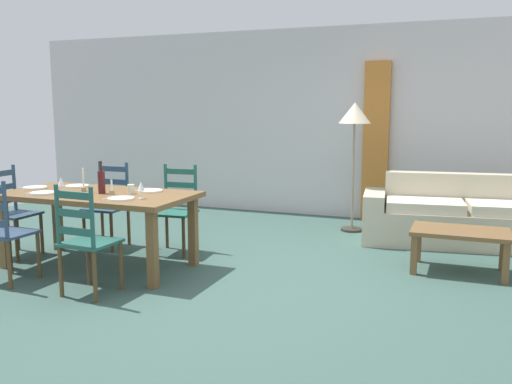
% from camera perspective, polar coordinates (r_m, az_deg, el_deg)
% --- Properties ---
extents(ground_plane, '(9.60, 9.60, 0.02)m').
position_cam_1_polar(ground_plane, '(5.17, -2.84, -9.10)').
color(ground_plane, '#38554C').
extents(wall_far, '(9.60, 0.16, 2.70)m').
position_cam_1_polar(wall_far, '(8.04, 6.80, 7.17)').
color(wall_far, silver).
rests_on(wall_far, ground_plane).
extents(curtain_panel_left, '(0.35, 0.08, 2.20)m').
position_cam_1_polar(curtain_panel_left, '(7.75, 12.41, 5.11)').
color(curtain_panel_left, '#C27530').
rests_on(curtain_panel_left, ground_plane).
extents(dining_table, '(1.90, 0.96, 0.75)m').
position_cam_1_polar(dining_table, '(5.60, -16.21, -0.95)').
color(dining_table, brown).
rests_on(dining_table, ground_plane).
extents(dining_chair_near_left, '(0.43, 0.41, 0.96)m').
position_cam_1_polar(dining_chair_near_left, '(5.42, -24.95, -3.75)').
color(dining_chair_near_left, '#2F4460').
rests_on(dining_chair_near_left, ground_plane).
extents(dining_chair_near_right, '(0.44, 0.42, 0.96)m').
position_cam_1_polar(dining_chair_near_right, '(4.81, -17.38, -4.86)').
color(dining_chair_near_right, '#23584E').
rests_on(dining_chair_near_right, ground_plane).
extents(dining_chair_far_left, '(0.43, 0.41, 0.96)m').
position_cam_1_polar(dining_chair_far_left, '(6.44, -15.15, -1.31)').
color(dining_chair_far_left, navy).
rests_on(dining_chair_far_left, ground_plane).
extents(dining_chair_far_right, '(0.45, 0.43, 0.96)m').
position_cam_1_polar(dining_chair_far_right, '(6.03, -8.31, -1.79)').
color(dining_chair_far_right, '#225C4E').
rests_on(dining_chair_far_right, ground_plane).
extents(dining_chair_head_west, '(0.40, 0.42, 0.96)m').
position_cam_1_polar(dining_chair_head_west, '(6.40, -24.19, -1.86)').
color(dining_chair_head_west, '#2D475D').
rests_on(dining_chair_head_west, ground_plane).
extents(dinner_plate_near_left, '(0.24, 0.24, 0.02)m').
position_cam_1_polar(dinner_plate_near_left, '(5.68, -21.39, -0.10)').
color(dinner_plate_near_left, white).
rests_on(dinner_plate_near_left, dining_table).
extents(fork_near_left, '(0.03, 0.17, 0.01)m').
position_cam_1_polar(fork_near_left, '(5.78, -22.48, -0.07)').
color(fork_near_left, silver).
rests_on(fork_near_left, dining_table).
extents(dinner_plate_near_right, '(0.24, 0.24, 0.02)m').
position_cam_1_polar(dinner_plate_near_right, '(5.12, -13.94, -0.68)').
color(dinner_plate_near_right, white).
rests_on(dinner_plate_near_right, dining_table).
extents(fork_near_right, '(0.03, 0.17, 0.01)m').
position_cam_1_polar(fork_near_right, '(5.21, -15.29, -0.64)').
color(fork_near_right, silver).
rests_on(fork_near_right, dining_table).
extents(dinner_plate_far_left, '(0.24, 0.24, 0.02)m').
position_cam_1_polar(dinner_plate_far_left, '(6.05, -18.20, 0.60)').
color(dinner_plate_far_left, white).
rests_on(dinner_plate_far_left, dining_table).
extents(fork_far_left, '(0.03, 0.17, 0.01)m').
position_cam_1_polar(fork_far_left, '(6.15, -19.28, 0.61)').
color(fork_far_left, silver).
rests_on(fork_far_left, dining_table).
extents(dinner_plate_far_right, '(0.24, 0.24, 0.02)m').
position_cam_1_polar(dinner_plate_far_right, '(5.53, -10.97, 0.13)').
color(dinner_plate_far_right, white).
rests_on(dinner_plate_far_right, dining_table).
extents(fork_far_right, '(0.03, 0.17, 0.01)m').
position_cam_1_polar(fork_far_right, '(5.61, -12.26, 0.15)').
color(fork_far_right, silver).
rests_on(fork_far_right, dining_table).
extents(dinner_plate_head_west, '(0.24, 0.24, 0.02)m').
position_cam_1_polar(dinner_plate_head_west, '(6.08, -22.10, 0.43)').
color(dinner_plate_head_west, white).
rests_on(dinner_plate_head_west, dining_table).
extents(fork_head_west, '(0.02, 0.17, 0.01)m').
position_cam_1_polar(fork_head_west, '(6.19, -23.11, 0.44)').
color(fork_head_west, silver).
rests_on(fork_head_west, dining_table).
extents(wine_bottle, '(0.07, 0.07, 0.32)m').
position_cam_1_polar(wine_bottle, '(5.51, -15.85, 1.06)').
color(wine_bottle, '#471919').
rests_on(wine_bottle, dining_table).
extents(wine_glass_near_left, '(0.06, 0.06, 0.16)m').
position_cam_1_polar(wine_glass_near_left, '(5.64, -19.71, 0.99)').
color(wine_glass_near_left, white).
rests_on(wine_glass_near_left, dining_table).
extents(wine_glass_near_right, '(0.06, 0.06, 0.16)m').
position_cam_1_polar(wine_glass_near_right, '(5.11, -11.93, 0.54)').
color(wine_glass_near_right, white).
rests_on(wine_glass_near_right, dining_table).
extents(coffee_cup_primary, '(0.07, 0.07, 0.09)m').
position_cam_1_polar(coffee_cup_primary, '(5.44, -12.95, 0.30)').
color(coffee_cup_primary, beige).
rests_on(coffee_cup_primary, dining_table).
extents(candle_tall, '(0.05, 0.05, 0.24)m').
position_cam_1_polar(candle_tall, '(5.70, -17.59, 0.71)').
color(candle_tall, '#998C66').
rests_on(candle_tall, dining_table).
extents(candle_short, '(0.05, 0.05, 0.14)m').
position_cam_1_polar(candle_short, '(5.43, -14.84, 0.14)').
color(candle_short, '#998C66').
rests_on(candle_short, dining_table).
extents(couch, '(2.37, 1.09, 0.80)m').
position_cam_1_polar(couch, '(6.81, 20.86, -2.64)').
color(couch, beige).
rests_on(couch, ground_plane).
extents(coffee_table, '(0.90, 0.56, 0.42)m').
position_cam_1_polar(coffee_table, '(5.61, 20.56, -4.37)').
color(coffee_table, brown).
rests_on(coffee_table, ground_plane).
extents(standing_lamp, '(0.40, 0.40, 1.64)m').
position_cam_1_polar(standing_lamp, '(7.00, 10.28, 7.33)').
color(standing_lamp, '#332D28').
rests_on(standing_lamp, ground_plane).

